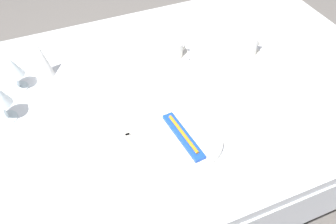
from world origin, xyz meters
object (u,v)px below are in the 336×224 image
Objects in this scene: coffee_cup_right at (247,45)px; wine_glass_left at (13,68)px; fork_outer at (134,150)px; napkin_folded at (41,59)px; toothbrush_package at (183,136)px; spoon_soup at (229,117)px; dinner_plate at (183,139)px; dinner_knife at (224,123)px; coffee_cup_left at (172,48)px.

wine_glass_left is at bearing 170.20° from coffee_cup_right.
napkin_folded is at bearing 111.06° from fork_outer.
toothbrush_package is 0.16m from fork_outer.
spoon_soup is 1.57× the size of wine_glass_left.
toothbrush_package is (-0.00, 0.00, 0.02)m from dinner_plate.
spoon_soup is at bearing -129.70° from coffee_cup_right.
dinner_knife is (0.31, -0.01, 0.00)m from fork_outer.
coffee_cup_left is at bearing 52.70° from fork_outer.
dinner_plate is 0.61m from napkin_folded.
fork_outer is 1.03× the size of dinner_knife.
fork_outer is at bearing 178.85° from dinner_knife.
toothbrush_package is at bearing -56.11° from napkin_folded.
coffee_cup_right is at bearing 48.40° from dinner_knife.
spoon_soup is (0.19, 0.03, -0.01)m from dinner_plate.
dinner_plate is at bearing -56.11° from napkin_folded.
coffee_cup_left reaches higher than toothbrush_package.
spoon_soup is at bearing 1.61° from fork_outer.
spoon_soup is at bearing 10.31° from toothbrush_package.
wine_glass_left reaches higher than coffee_cup_left.
dinner_knife is at bearing -152.53° from spoon_soup.
dinner_knife is 0.70m from napkin_folded.
dinner_plate is at bearing -143.07° from coffee_cup_right.
dinner_plate is 1.93× the size of wine_glass_left.
wine_glass_left is at bearing 133.35° from toothbrush_package.
coffee_cup_right reaches higher than dinner_plate.
spoon_soup is 0.39m from coffee_cup_left.
toothbrush_package is 0.19m from spoon_soup.
coffee_cup_left reaches higher than fork_outer.
dinner_knife is 2.04× the size of coffee_cup_right.
coffee_cup_right is 0.87m from wine_glass_left.
toothbrush_package is at bearing -169.69° from spoon_soup.
coffee_cup_right is 0.78m from napkin_folded.
napkin_folded is (-0.48, 0.09, 0.03)m from coffee_cup_left.
toothbrush_package is 0.64m from wine_glass_left.
dinner_knife is 0.75m from wine_glass_left.
dinner_knife is (0.16, 0.02, -0.01)m from dinner_plate.
spoon_soup is (0.34, 0.01, 0.00)m from fork_outer.
coffee_cup_right is at bearing 36.93° from dinner_plate.
dinner_knife is 1.58× the size of napkin_folded.
wine_glass_left reaches higher than dinner_knife.
coffee_cup_right is 0.77× the size of napkin_folded.
spoon_soup is 0.37m from coffee_cup_right.
coffee_cup_right is (0.23, 0.28, 0.04)m from spoon_soup.
napkin_folded is (0.10, 0.04, -0.02)m from wine_glass_left.
wine_glass_left is (-0.29, 0.44, 0.09)m from fork_outer.
dinner_knife is at bearing -131.60° from coffee_cup_right.
coffee_cup_left is at bearing 159.82° from coffee_cup_right.
dinner_plate is 0.02m from toothbrush_package.
coffee_cup_right is at bearing 26.93° from fork_outer.
dinner_plate is 1.23× the size of spoon_soup.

